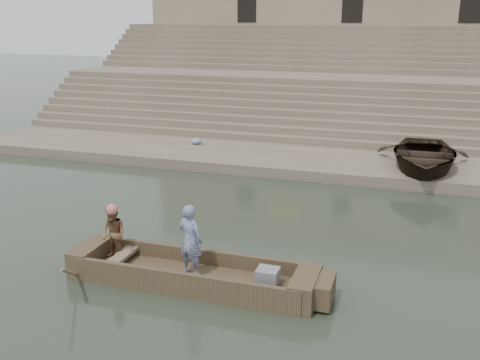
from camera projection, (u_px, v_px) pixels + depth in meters
The scene contains 13 objects.
ground at pixel (306, 253), 13.64m from camera, with size 120.00×120.00×0.00m, color #2A3427.
lower_landing at pixel (347, 165), 20.86m from camera, with size 32.00×4.00×0.40m, color gray.
mid_landing at pixel (367, 105), 27.35m from camera, with size 32.00×3.00×2.80m, color gray.
upper_landing at pixel (379, 69), 33.38m from camera, with size 32.00×3.00×5.20m, color gray.
ghat_steps at pixel (370, 93), 28.77m from camera, with size 32.00×11.00×5.20m.
building_wall at pixel (387, 18), 36.15m from camera, with size 32.00×5.07×11.20m.
main_rowboat at pixel (192, 279), 12.02m from camera, with size 5.00×1.30×0.22m, color brown.
rowboat_trim at pixel (200, 272), 11.90m from camera, with size 6.04×2.63×1.98m.
standing_man at pixel (190, 240), 11.79m from camera, with size 0.59×0.39×1.63m, color navy.
rowing_man at pixel (114, 234), 12.53m from camera, with size 0.64×0.50×1.31m, color #226832.
television at pixel (267, 277), 11.42m from camera, with size 0.46×0.42×0.40m.
beached_rowboat at pixel (423, 155), 19.57m from camera, with size 3.39×4.75×0.98m, color #2D2116.
cloth_bundles at pixel (350, 157), 20.71m from camera, with size 13.77×2.05×0.26m.
Camera 1 is at (2.27, -12.42, 5.70)m, focal length 40.59 mm.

